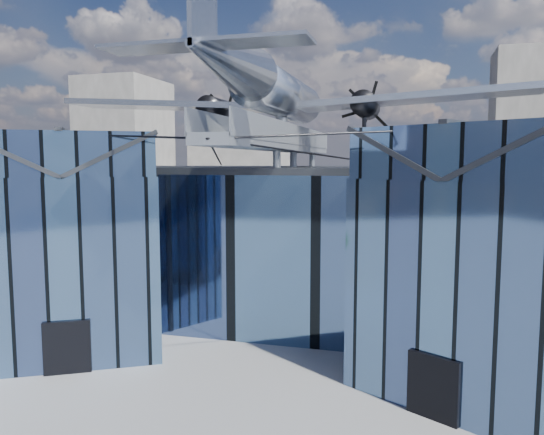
# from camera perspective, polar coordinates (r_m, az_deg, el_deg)

# --- Properties ---
(ground_plane) EXTENTS (120.00, 120.00, 0.00)m
(ground_plane) POSITION_cam_1_polar(r_m,az_deg,el_deg) (28.74, -1.11, -14.85)
(ground_plane) COLOR gray
(museum) EXTENTS (32.88, 24.50, 17.60)m
(museum) POSITION_cam_1_polar(r_m,az_deg,el_deg) (32.80, 1.80, -2.21)
(museum) COLOR #45618D
(museum) RESTS_ON ground
(bg_towers) EXTENTS (77.00, 24.50, 26.00)m
(bg_towers) POSITION_cam_1_polar(r_m,az_deg,el_deg) (76.46, 10.95, 5.75)
(bg_towers) COLOR gray
(bg_towers) RESTS_ON ground
(tree_side_w) EXTENTS (4.43, 4.43, 5.81)m
(tree_side_w) POSITION_cam_1_polar(r_m,az_deg,el_deg) (48.67, -27.03, -2.08)
(tree_side_w) COLOR black
(tree_side_w) RESTS_ON ground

